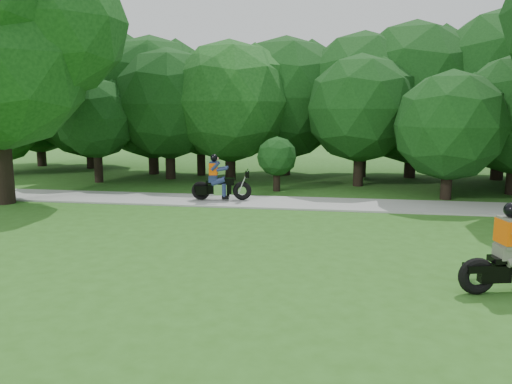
{
  "coord_description": "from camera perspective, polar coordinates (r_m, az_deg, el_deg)",
  "views": [
    {
      "loc": [
        0.94,
        -9.11,
        3.35
      ],
      "look_at": [
        -1.19,
        4.19,
        1.04
      ],
      "focal_mm": 35.0,
      "sensor_mm": 36.0,
      "label": 1
    }
  ],
  "objects": [
    {
      "name": "ground",
      "position": [
        9.75,
        3.08,
        -10.4
      ],
      "size": [
        100.0,
        100.0,
        0.0
      ],
      "primitive_type": "plane",
      "color": "#2D5B1A",
      "rests_on": "ground"
    },
    {
      "name": "walkway",
      "position": [
        17.46,
        5.86,
        -1.3
      ],
      "size": [
        60.0,
        2.2,
        0.06
      ],
      "primitive_type": "cube",
      "color": "gray",
      "rests_on": "ground"
    },
    {
      "name": "tree_line",
      "position": [
        23.88,
        10.18,
        10.43
      ],
      "size": [
        39.69,
        12.43,
        7.82
      ],
      "color": "black",
      "rests_on": "ground"
    },
    {
      "name": "touring_motorcycle",
      "position": [
        17.79,
        -4.41,
        0.98
      ],
      "size": [
        2.16,
        0.82,
        1.64
      ],
      "rotation": [
        0.0,
        0.0,
        0.14
      ],
      "color": "black",
      "rests_on": "walkway"
    }
  ]
}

